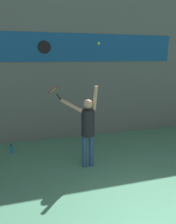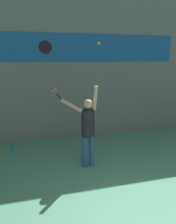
# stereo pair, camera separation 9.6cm
# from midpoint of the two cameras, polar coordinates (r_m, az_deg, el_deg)

# --- Properties ---
(back_wall) EXTENTS (18.00, 0.10, 5.00)m
(back_wall) POSITION_cam_midpoint_polar(r_m,az_deg,el_deg) (7.90, -0.20, 11.32)
(back_wall) COLOR slate
(back_wall) RESTS_ON ground_plane
(sponsor_banner) EXTENTS (6.65, 0.02, 0.93)m
(sponsor_banner) POSITION_cam_midpoint_polar(r_m,az_deg,el_deg) (7.84, -0.09, 16.46)
(sponsor_banner) COLOR #195B9E
(scoreboard_clock) EXTENTS (0.42, 0.04, 0.42)m
(scoreboard_clock) POSITION_cam_midpoint_polar(r_m,az_deg,el_deg) (7.58, -10.71, 16.31)
(scoreboard_clock) COLOR black
(tennis_player) EXTENTS (0.93, 0.59, 2.19)m
(tennis_player) POSITION_cam_midpoint_polar(r_m,az_deg,el_deg) (5.70, 0.39, -3.65)
(tennis_player) COLOR #2D4C7F
(tennis_player) RESTS_ON ground_plane
(tennis_racket) EXTENTS (0.39, 0.39, 0.38)m
(tennis_racket) POSITION_cam_midpoint_polar(r_m,az_deg,el_deg) (5.82, -8.38, 5.64)
(tennis_racket) COLOR black
(tennis_ball) EXTENTS (0.06, 0.06, 0.06)m
(tennis_ball) POSITION_cam_midpoint_polar(r_m,az_deg,el_deg) (5.49, 3.34, 17.41)
(tennis_ball) COLOR #CCDB2D
(water_bottle) EXTENTS (0.08, 0.08, 0.29)m
(water_bottle) POSITION_cam_midpoint_polar(r_m,az_deg,el_deg) (7.25, -18.79, -9.01)
(water_bottle) COLOR #198CCC
(water_bottle) RESTS_ON ground_plane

